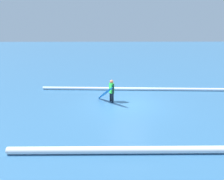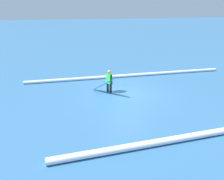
# 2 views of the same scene
# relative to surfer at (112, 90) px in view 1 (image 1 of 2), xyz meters

# --- Properties ---
(ground_plane) EXTENTS (193.29, 193.29, 0.00)m
(ground_plane) POSITION_rel_surfer_xyz_m (-0.93, 0.47, -0.77)
(ground_plane) COLOR #30618C
(surfer) EXTENTS (0.32, 0.60, 1.40)m
(surfer) POSITION_rel_surfer_xyz_m (0.00, 0.00, 0.00)
(surfer) COLOR black
(surfer) RESTS_ON ground_plane
(surfboard) EXTENTS (1.13, 1.91, 1.24)m
(surfboard) POSITION_rel_surfer_xyz_m (0.40, 0.18, -0.17)
(surfboard) COLOR #268CE5
(surfboard) RESTS_ON ground_plane
(wave_crest_foreground) EXTENTS (14.94, 1.16, 0.22)m
(wave_crest_foreground) POSITION_rel_surfer_xyz_m (-2.29, -2.65, -0.66)
(wave_crest_foreground) COLOR white
(wave_crest_foreground) RESTS_ON ground_plane
(wave_crest_midground) EXTENTS (14.17, 0.51, 0.27)m
(wave_crest_midground) POSITION_rel_surfer_xyz_m (-3.22, 5.93, -0.64)
(wave_crest_midground) COLOR white
(wave_crest_midground) RESTS_ON ground_plane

